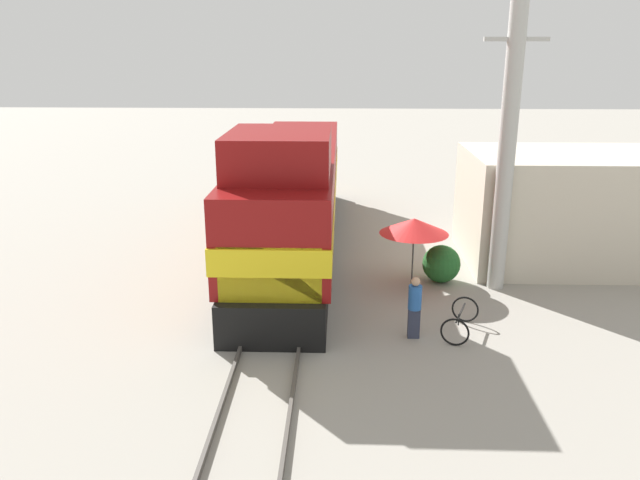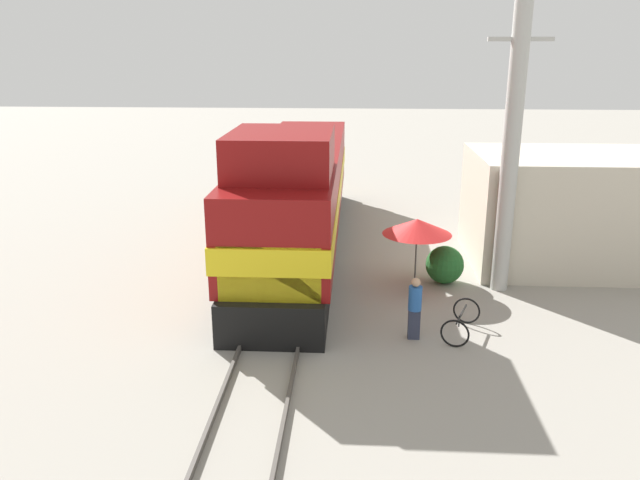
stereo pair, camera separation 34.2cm
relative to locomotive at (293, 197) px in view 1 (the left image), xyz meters
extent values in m
plane|color=gray|center=(0.00, -4.16, -2.06)|extent=(120.00, 120.00, 0.00)
cube|color=#4C4742|center=(-0.72, -4.16, -1.99)|extent=(0.08, 40.11, 0.15)
cube|color=#4C4742|center=(0.72, -4.16, -1.99)|extent=(0.08, 40.11, 0.15)
cube|color=black|center=(0.00, 0.52, -1.48)|extent=(2.74, 16.68, 1.16)
cube|color=maroon|center=(0.00, 0.52, 0.39)|extent=(2.98, 16.01, 2.58)
cube|color=yellow|center=(0.00, 0.52, 0.13)|extent=(3.02, 16.18, 0.70)
cube|color=yellow|center=(0.00, -6.32, -0.19)|extent=(2.53, 2.34, 1.42)
cube|color=maroon|center=(0.00, -4.49, 2.28)|extent=(2.80, 3.67, 1.20)
cylinder|color=#B2B2AD|center=(6.52, -3.24, 2.11)|extent=(0.51, 0.51, 8.35)
cube|color=#B2B2AD|center=(6.52, -3.24, 5.29)|extent=(1.80, 0.12, 0.12)
cylinder|color=#4C4C4C|center=(3.95, -3.13, -1.05)|extent=(0.05, 0.05, 2.04)
cone|color=red|center=(3.95, -3.13, -0.15)|extent=(2.12, 2.12, 0.48)
cube|color=#595959|center=(7.66, -2.26, -1.03)|extent=(0.12, 0.12, 2.06)
cube|color=#1972BF|center=(7.66, -2.26, 0.71)|extent=(2.46, 0.08, 1.42)
sphere|color=#236028|center=(4.90, -2.84, -1.47)|extent=(1.20, 1.20, 1.20)
cube|color=#2D3347|center=(3.60, -6.87, -1.67)|extent=(0.30, 0.20, 0.79)
cylinder|color=#2659A5|center=(3.60, -6.87, -0.96)|extent=(0.34, 0.34, 0.63)
sphere|color=tan|center=(3.60, -6.87, -0.53)|extent=(0.23, 0.23, 0.23)
torus|color=black|center=(4.57, -7.30, -1.70)|extent=(0.70, 0.30, 0.73)
torus|color=black|center=(5.09, -5.87, -1.70)|extent=(0.70, 0.30, 0.73)
cube|color=black|center=(4.83, -6.59, -1.49)|extent=(0.48, 1.23, 0.04)
cylinder|color=black|center=(4.74, -6.84, -1.57)|extent=(0.04, 0.04, 0.31)
cube|color=beige|center=(9.59, -0.60, -0.18)|extent=(7.12, 4.79, 3.77)
camera|label=1|loc=(1.71, -21.51, 5.07)|focal=35.00mm
camera|label=2|loc=(2.05, -21.50, 5.07)|focal=35.00mm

